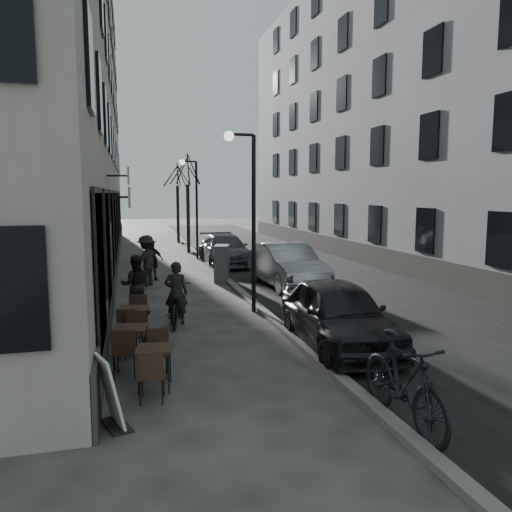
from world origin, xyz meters
name	(u,v)px	position (x,y,z in m)	size (l,w,h in m)	color
ground	(338,390)	(0.00, 0.00, 0.00)	(120.00, 120.00, 0.00)	#3D3A37
road	(279,261)	(3.85, 16.00, 0.00)	(7.30, 60.00, 0.00)	black
kerb	(207,263)	(0.20, 16.00, 0.06)	(0.25, 60.00, 0.12)	slate
building_left	(64,88)	(-6.00, 16.50, 8.00)	(4.00, 35.00, 16.00)	gray
building_right	(382,104)	(9.50, 16.50, 8.00)	(4.00, 35.00, 16.00)	slate
streetlamp_near	(248,202)	(-0.17, 6.00, 3.16)	(0.90, 0.28, 5.09)	black
streetlamp_far	(193,198)	(-0.17, 18.00, 3.16)	(0.90, 0.28, 5.09)	black
tree_near	(187,171)	(-0.10, 21.00, 4.66)	(2.40, 2.40, 5.70)	black
tree_far	(177,175)	(-0.10, 27.00, 4.66)	(2.40, 2.40, 5.70)	black
bistro_set_a	(155,363)	(-3.08, 0.86, 0.45)	(0.68, 1.52, 0.88)	#322316
bistro_set_b	(130,342)	(-3.48, 2.18, 0.48)	(0.73, 1.61, 0.93)	#322316
bistro_set_c	(133,321)	(-3.40, 3.82, 0.48)	(0.75, 1.64, 0.94)	#322316
sign_board	(111,399)	(-3.76, -0.48, 0.44)	(0.55, 0.69, 1.08)	black
utility_cabinet	(222,263)	(0.01, 11.09, 0.71)	(0.52, 0.94, 1.41)	#58585A
bicycle	(176,305)	(-2.29, 5.15, 0.51)	(0.67, 1.92, 1.01)	black
cyclist_rider	(176,293)	(-2.29, 5.15, 0.83)	(0.60, 0.40, 1.65)	black
pedestrian_near	(135,285)	(-3.31, 6.52, 0.84)	(0.82, 0.64, 1.68)	black
pedestrian_mid	(147,261)	(-2.83, 10.90, 0.94)	(1.21, 0.69, 1.87)	black
pedestrian_far	(152,261)	(-2.59, 12.10, 0.77)	(0.91, 0.38, 1.55)	black
car_near	(338,314)	(1.00, 2.31, 0.74)	(1.76, 4.36, 1.49)	black
car_mid	(287,265)	(2.13, 9.45, 0.79)	(1.66, 4.77, 1.57)	#94979C
car_far	(225,250)	(1.00, 15.64, 0.71)	(2.00, 4.92, 1.43)	#383C43
moped	(403,382)	(0.35, -1.50, 0.68)	(0.64, 2.25, 1.35)	black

